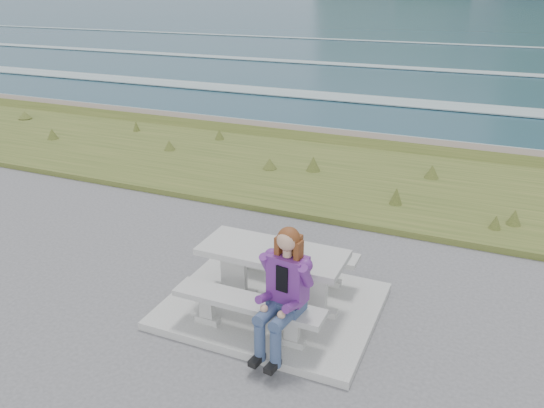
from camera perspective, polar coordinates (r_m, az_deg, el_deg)
name	(u,v)px	position (r m, az deg, el deg)	size (l,w,h in m)	color
concrete_slab	(272,305)	(6.88, 0.05, -10.85)	(2.60, 2.10, 0.10)	#999A95
picnic_table	(272,262)	(6.55, 0.05, -6.22)	(1.80, 0.75, 0.75)	#999A95
bench_landward	(248,307)	(6.13, -2.60, -11.04)	(1.80, 0.35, 0.45)	#999A95
bench_seaward	(293,254)	(7.23, 2.25, -5.38)	(1.80, 0.35, 0.45)	#999A95
grass_verge	(368,183)	(11.20, 10.24, 2.19)	(160.00, 4.50, 0.22)	#3B4E1D
shore_drop	(395,147)	(13.90, 13.13, 6.00)	(160.00, 0.80, 2.20)	#6B6150
ocean	(456,95)	(30.95, 19.14, 11.04)	(1600.00, 1600.00, 0.09)	#1E4456
seated_woman	(280,309)	(5.77, 0.90, -11.26)	(0.49, 0.76, 1.43)	navy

